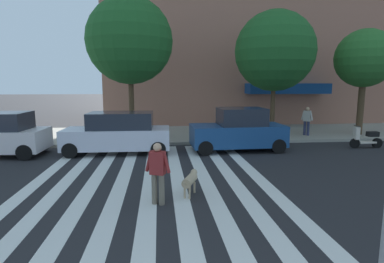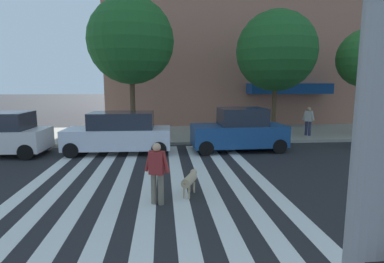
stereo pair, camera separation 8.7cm
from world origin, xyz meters
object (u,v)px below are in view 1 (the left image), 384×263
(street_tree_middle, at_px, (275,51))
(parked_car_behind_first, at_px, (118,133))
(pedestrian_dog_walker, at_px, (158,170))
(street_tree_nearest, at_px, (130,41))
(dog_on_leash, at_px, (190,180))
(parked_car_third_in_line, at_px, (238,131))
(pedestrian_bystander, at_px, (307,119))
(street_tree_further, at_px, (365,59))
(parked_scooter, at_px, (366,138))

(street_tree_middle, bearing_deg, parked_car_behind_first, -159.19)
(street_tree_middle, bearing_deg, pedestrian_dog_walker, -124.79)
(street_tree_nearest, height_order, pedestrian_dog_walker, street_tree_nearest)
(street_tree_nearest, distance_m, dog_on_leash, 9.88)
(street_tree_middle, xyz_separation_m, pedestrian_dog_walker, (-6.52, -9.39, -3.96))
(parked_car_behind_first, distance_m, parked_car_third_in_line, 5.51)
(street_tree_middle, height_order, pedestrian_dog_walker, street_tree_middle)
(pedestrian_bystander, bearing_deg, pedestrian_dog_walker, -132.93)
(parked_car_behind_first, distance_m, street_tree_further, 14.25)
(dog_on_leash, bearing_deg, pedestrian_dog_walker, -146.48)
(street_tree_nearest, distance_m, pedestrian_dog_walker, 10.01)
(parked_car_behind_first, bearing_deg, street_tree_further, 12.09)
(street_tree_middle, distance_m, pedestrian_bystander, 4.29)
(street_tree_further, bearing_deg, pedestrian_bystander, -179.91)
(parked_scooter, height_order, pedestrian_bystander, pedestrian_bystander)
(parked_scooter, bearing_deg, street_tree_nearest, 166.16)
(pedestrian_dog_walker, bearing_deg, street_tree_further, 37.93)
(street_tree_further, distance_m, dog_on_leash, 14.34)
(street_tree_nearest, xyz_separation_m, pedestrian_bystander, (9.87, 0.21, -4.19))
(parked_car_behind_first, xyz_separation_m, street_tree_further, (13.48, 2.89, 3.58))
(parked_car_third_in_line, distance_m, street_tree_middle, 5.77)
(street_tree_nearest, bearing_deg, street_tree_middle, 3.47)
(street_tree_middle, relative_size, pedestrian_dog_walker, 4.24)
(pedestrian_bystander, bearing_deg, street_tree_nearest, -178.78)
(street_tree_further, height_order, dog_on_leash, street_tree_further)
(street_tree_further, xyz_separation_m, pedestrian_dog_walker, (-11.70, -9.12, -3.56))
(parked_scooter, height_order, pedestrian_dog_walker, pedestrian_dog_walker)
(street_tree_further, bearing_deg, street_tree_nearest, -179.06)
(parked_car_third_in_line, bearing_deg, pedestrian_bystander, 31.23)
(street_tree_middle, bearing_deg, parked_car_third_in_line, -131.55)
(parked_car_behind_first, distance_m, pedestrian_bystander, 10.66)
(pedestrian_dog_walker, height_order, pedestrian_bystander, pedestrian_bystander)
(street_tree_nearest, xyz_separation_m, dog_on_leash, (2.29, -8.31, -4.83))
(parked_car_third_in_line, bearing_deg, street_tree_nearest, 152.43)
(parked_car_third_in_line, xyz_separation_m, street_tree_middle, (2.79, 3.15, 3.95))
(street_tree_further, bearing_deg, parked_scooter, -118.49)
(parked_car_behind_first, xyz_separation_m, pedestrian_bystander, (10.26, 2.88, 0.17))
(street_tree_middle, height_order, dog_on_leash, street_tree_middle)
(street_tree_further, bearing_deg, parked_car_third_in_line, -160.11)
(parked_car_behind_first, bearing_deg, street_tree_nearest, 81.68)
(parked_scooter, distance_m, pedestrian_bystander, 3.47)
(street_tree_nearest, xyz_separation_m, street_tree_middle, (7.91, 0.48, -0.39))
(parked_scooter, distance_m, street_tree_middle, 6.54)
(street_tree_nearest, distance_m, pedestrian_bystander, 10.72)
(parked_car_behind_first, relative_size, street_tree_middle, 0.68)
(parked_scooter, distance_m, street_tree_further, 5.29)
(dog_on_leash, xyz_separation_m, pedestrian_bystander, (7.57, 8.52, 0.63))
(street_tree_middle, bearing_deg, dog_on_leash, -122.58)
(parked_car_third_in_line, xyz_separation_m, parked_scooter, (6.33, -0.15, -0.45))
(parked_car_behind_first, height_order, pedestrian_bystander, parked_car_behind_first)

